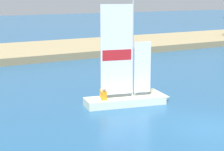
% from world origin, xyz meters
% --- Properties ---
extents(ground_plane, '(200.00, 200.00, 0.00)m').
position_xyz_m(ground_plane, '(0.00, 0.00, 0.00)').
color(ground_plane, navy).
extents(shore_bank, '(80.00, 10.89, 0.67)m').
position_xyz_m(shore_bank, '(0.00, 26.57, 0.34)').
color(shore_bank, '#897A56').
rests_on(shore_bank, ground).
extents(sailboat, '(5.19, 2.34, 6.49)m').
position_xyz_m(sailboat, '(-0.44, 5.43, 0.46)').
color(sailboat, silver).
rests_on(sailboat, ground).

